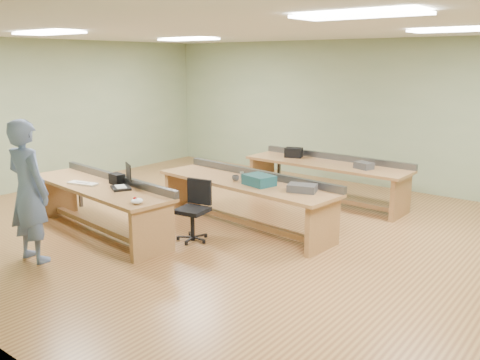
% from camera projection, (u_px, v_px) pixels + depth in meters
% --- Properties ---
extents(floor, '(10.00, 10.00, 0.00)m').
position_uv_depth(floor, '(242.00, 230.00, 7.89)').
color(floor, '#9F713C').
rests_on(floor, ground).
extents(ceiling, '(10.00, 10.00, 0.00)m').
position_uv_depth(ceiling, '(242.00, 29.00, 7.20)').
color(ceiling, silver).
rests_on(ceiling, wall_back).
extents(wall_back, '(10.00, 0.04, 3.00)m').
position_uv_depth(wall_back, '(360.00, 113.00, 10.61)').
color(wall_back, gray).
rests_on(wall_back, floor).
extents(wall_left, '(0.04, 8.00, 3.00)m').
position_uv_depth(wall_left, '(53.00, 113.00, 10.55)').
color(wall_left, gray).
rests_on(wall_left, floor).
extents(fluor_panels, '(6.20, 3.50, 0.03)m').
position_uv_depth(fluor_panels, '(242.00, 32.00, 7.21)').
color(fluor_panels, white).
rests_on(fluor_panels, ceiling).
extents(workbench_front, '(2.99, 1.10, 0.86)m').
position_uv_depth(workbench_front, '(100.00, 197.00, 7.65)').
color(workbench_front, '#AD7949').
rests_on(workbench_front, floor).
extents(workbench_mid, '(3.20, 1.12, 0.86)m').
position_uv_depth(workbench_mid, '(246.00, 192.00, 7.92)').
color(workbench_mid, '#AD7949').
rests_on(workbench_mid, floor).
extents(workbench_back, '(3.10, 0.88, 0.86)m').
position_uv_depth(workbench_back, '(326.00, 173.00, 9.32)').
color(workbench_back, '#AD7949').
rests_on(workbench_back, floor).
extents(person, '(0.70, 0.48, 1.87)m').
position_uv_depth(person, '(29.00, 191.00, 6.52)').
color(person, '#6378A2').
rests_on(person, floor).
extents(laptop_base, '(0.39, 0.37, 0.03)m').
position_uv_depth(laptop_base, '(121.00, 188.00, 7.36)').
color(laptop_base, black).
rests_on(laptop_base, workbench_front).
extents(laptop_screen, '(0.28, 0.16, 0.24)m').
position_uv_depth(laptop_screen, '(128.00, 172.00, 7.36)').
color(laptop_screen, black).
rests_on(laptop_screen, laptop_base).
extents(keyboard, '(0.51, 0.27, 0.03)m').
position_uv_depth(keyboard, '(83.00, 183.00, 7.64)').
color(keyboard, silver).
rests_on(keyboard, workbench_front).
extents(trackball_mouse, '(0.17, 0.19, 0.07)m').
position_uv_depth(trackball_mouse, '(137.00, 201.00, 6.61)').
color(trackball_mouse, white).
rests_on(trackball_mouse, workbench_front).
extents(camera_bag, '(0.25, 0.18, 0.16)m').
position_uv_depth(camera_bag, '(117.00, 179.00, 7.64)').
color(camera_bag, black).
rests_on(camera_bag, workbench_front).
extents(task_chair, '(0.55, 0.55, 0.88)m').
position_uv_depth(task_chair, '(194.00, 218.00, 7.41)').
color(task_chair, black).
rests_on(task_chair, floor).
extents(parts_bin_teal, '(0.50, 0.42, 0.15)m').
position_uv_depth(parts_bin_teal, '(259.00, 180.00, 7.59)').
color(parts_bin_teal, '#154046').
rests_on(parts_bin_teal, workbench_mid).
extents(parts_bin_grey, '(0.46, 0.36, 0.11)m').
position_uv_depth(parts_bin_grey, '(302.00, 188.00, 7.20)').
color(parts_bin_grey, '#363639').
rests_on(parts_bin_grey, workbench_mid).
extents(mug, '(0.12, 0.12, 0.09)m').
position_uv_depth(mug, '(236.00, 178.00, 7.85)').
color(mug, '#363639').
rests_on(mug, workbench_mid).
extents(drinks_can, '(0.08, 0.08, 0.12)m').
position_uv_depth(drinks_can, '(242.00, 176.00, 7.95)').
color(drinks_can, '#BCBCC0').
rests_on(drinks_can, workbench_mid).
extents(storage_box_back, '(0.38, 0.32, 0.18)m').
position_uv_depth(storage_box_back, '(294.00, 153.00, 9.77)').
color(storage_box_back, black).
rests_on(storage_box_back, workbench_back).
extents(tray_back, '(0.34, 0.29, 0.12)m').
position_uv_depth(tray_back, '(364.00, 165.00, 8.73)').
color(tray_back, '#363639').
rests_on(tray_back, workbench_back).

